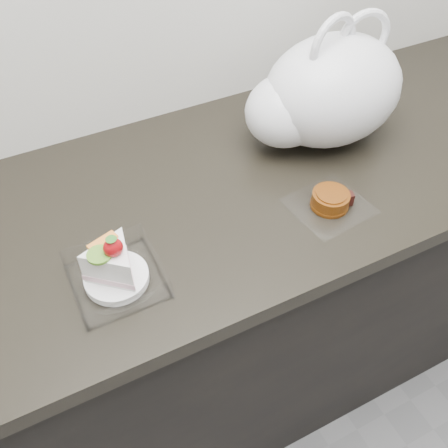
# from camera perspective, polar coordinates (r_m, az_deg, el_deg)

# --- Properties ---
(counter) EXTENTS (2.04, 0.64, 0.90)m
(counter) POSITION_cam_1_polar(r_m,az_deg,el_deg) (1.42, -1.10, -9.44)
(counter) COLOR black
(counter) RESTS_ON ground
(cake_tray) EXTENTS (0.16, 0.16, 0.12)m
(cake_tray) POSITION_cam_1_polar(r_m,az_deg,el_deg) (0.91, -12.37, -5.20)
(cake_tray) COLOR white
(cake_tray) RESTS_ON counter
(mooncake_wrap) EXTENTS (0.17, 0.16, 0.04)m
(mooncake_wrap) POSITION_cam_1_polar(r_m,az_deg,el_deg) (1.06, 12.10, 2.61)
(mooncake_wrap) COLOR white
(mooncake_wrap) RESTS_ON counter
(plastic_bag) EXTENTS (0.39, 0.28, 0.30)m
(plastic_bag) POSITION_cam_1_polar(r_m,az_deg,el_deg) (1.17, 11.31, 14.40)
(plastic_bag) COLOR white
(plastic_bag) RESTS_ON counter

